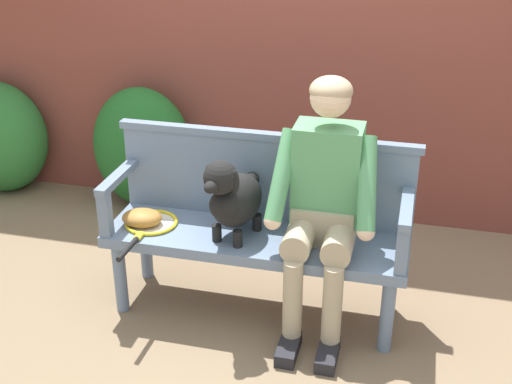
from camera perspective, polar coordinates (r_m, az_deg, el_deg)
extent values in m
plane|color=#7A664C|center=(3.86, 0.00, -9.83)|extent=(40.00, 40.00, 0.00)
cube|color=brown|center=(4.63, 4.37, 13.24)|extent=(8.00, 0.30, 2.51)
ellipsoid|color=#1E5B23|center=(4.88, -9.53, 3.66)|extent=(0.72, 0.50, 0.89)
cube|color=slate|center=(3.62, 0.00, -4.01)|extent=(1.61, 0.48, 0.06)
cylinder|color=slate|center=(3.81, -11.36, -7.06)|extent=(0.07, 0.07, 0.42)
cylinder|color=slate|center=(3.51, 10.97, -10.17)|extent=(0.07, 0.07, 0.42)
cylinder|color=slate|center=(4.09, -9.27, -4.46)|extent=(0.07, 0.07, 0.42)
cylinder|color=slate|center=(3.81, 11.37, -7.07)|extent=(0.07, 0.07, 0.42)
cube|color=slate|center=(3.68, 0.80, 1.09)|extent=(1.61, 0.05, 0.46)
cube|color=slate|center=(3.59, 0.82, 4.73)|extent=(1.65, 0.06, 0.04)
cube|color=slate|center=(3.62, -12.59, -1.92)|extent=(0.06, 0.06, 0.24)
cube|color=slate|center=(3.73, -11.47, 1.37)|extent=(0.06, 0.48, 0.04)
cube|color=slate|center=(3.29, 12.20, -4.90)|extent=(0.06, 0.06, 0.24)
cube|color=slate|center=(3.40, 12.59, -1.19)|extent=(0.06, 0.48, 0.04)
cube|color=black|center=(3.53, 2.74, -13.04)|extent=(0.10, 0.24, 0.07)
cylinder|color=tan|center=(3.44, 3.10, -8.98)|extent=(0.10, 0.10, 0.43)
cylinder|color=tan|center=(3.43, 3.72, -3.75)|extent=(0.15, 0.31, 0.15)
cube|color=black|center=(3.50, 6.04, -13.48)|extent=(0.10, 0.24, 0.07)
cylinder|color=tan|center=(3.42, 6.44, -9.39)|extent=(0.10, 0.10, 0.43)
cylinder|color=tan|center=(3.40, 7.04, -4.13)|extent=(0.15, 0.31, 0.15)
cube|color=tan|center=(3.54, 5.79, -2.46)|extent=(0.32, 0.24, 0.20)
cube|color=#519960|center=(3.44, 6.03, 1.52)|extent=(0.34, 0.22, 0.52)
cylinder|color=#519960|center=(3.36, 2.21, 1.42)|extent=(0.14, 0.32, 0.45)
sphere|color=beige|center=(3.35, 1.41, -2.45)|extent=(0.09, 0.09, 0.09)
cylinder|color=#519960|center=(3.31, 9.33, 0.68)|extent=(0.14, 0.32, 0.45)
sphere|color=beige|center=(3.30, 9.24, -3.33)|extent=(0.09, 0.09, 0.09)
sphere|color=beige|center=(3.28, 6.30, 7.94)|extent=(0.20, 0.20, 0.20)
ellipsoid|color=tan|center=(3.28, 6.35, 8.49)|extent=(0.21, 0.21, 0.14)
cylinder|color=black|center=(3.53, -3.32, -3.46)|extent=(0.05, 0.05, 0.09)
cylinder|color=black|center=(3.47, -1.55, -3.95)|extent=(0.05, 0.05, 0.09)
cylinder|color=black|center=(3.68, -1.63, -2.11)|extent=(0.05, 0.05, 0.09)
cylinder|color=black|center=(3.63, 0.08, -2.56)|extent=(0.05, 0.05, 0.09)
ellipsoid|color=black|center=(3.50, -1.62, -0.67)|extent=(0.31, 0.39, 0.27)
sphere|color=black|center=(3.40, -2.65, -1.11)|extent=(0.16, 0.16, 0.16)
sphere|color=black|center=(3.30, -3.01, 1.23)|extent=(0.17, 0.17, 0.17)
ellipsoid|color=black|center=(3.25, -3.72, 0.47)|extent=(0.09, 0.12, 0.06)
ellipsoid|color=black|center=(3.35, -3.97, 1.37)|extent=(0.06, 0.05, 0.13)
ellipsoid|color=black|center=(3.28, -1.82, 0.87)|extent=(0.06, 0.05, 0.13)
sphere|color=black|center=(3.61, -0.33, 1.10)|extent=(0.08, 0.08, 0.08)
torus|color=yellow|center=(3.74, -8.80, -2.54)|extent=(0.29, 0.29, 0.02)
cylinder|color=silver|center=(3.75, -8.79, -2.64)|extent=(0.25, 0.25, 0.00)
cube|color=yellow|center=(3.61, -9.82, -3.67)|extent=(0.04, 0.07, 0.02)
cylinder|color=black|center=(3.50, -10.75, -4.73)|extent=(0.03, 0.22, 0.03)
ellipsoid|color=#9E6B2D|center=(3.72, -9.58, -2.16)|extent=(0.24, 0.20, 0.09)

